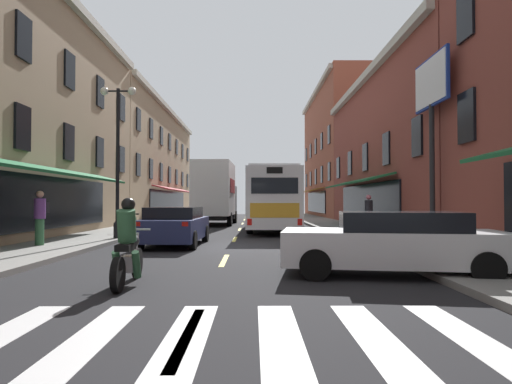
{
  "coord_description": "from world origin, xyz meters",
  "views": [
    {
      "loc": [
        0.78,
        -15.14,
        1.58
      ],
      "look_at": [
        0.93,
        7.96,
        2.11
      ],
      "focal_mm": 30.19,
      "sensor_mm": 36.0,
      "label": 1
    }
  ],
  "objects_px": {
    "box_truck": "(216,194)",
    "sedan_near": "(175,226)",
    "billboard_sign": "(431,103)",
    "pedestrian_mid": "(369,213)",
    "pedestrian_near": "(40,216)",
    "bicycle_near": "(132,225)",
    "transit_bus": "(272,199)",
    "sedan_mid": "(393,242)",
    "sedan_far": "(224,211)",
    "motorcycle_rider": "(128,248)",
    "street_lamp_twin": "(118,155)"
  },
  "relations": [
    {
      "from": "transit_bus",
      "to": "sedan_near",
      "type": "distance_m",
      "value": 9.85
    },
    {
      "from": "billboard_sign",
      "to": "pedestrian_near",
      "type": "xyz_separation_m",
      "value": [
        -13.37,
        -0.63,
        -3.97
      ]
    },
    {
      "from": "billboard_sign",
      "to": "sedan_mid",
      "type": "xyz_separation_m",
      "value": [
        -3.25,
        -5.74,
        -4.36
      ]
    },
    {
      "from": "sedan_mid",
      "to": "bicycle_near",
      "type": "bearing_deg",
      "value": 129.36
    },
    {
      "from": "sedan_near",
      "to": "sedan_mid",
      "type": "distance_m",
      "value": 8.63
    },
    {
      "from": "box_truck",
      "to": "pedestrian_near",
      "type": "xyz_separation_m",
      "value": [
        -4.54,
        -15.02,
        -1.02
      ]
    },
    {
      "from": "billboard_sign",
      "to": "sedan_mid",
      "type": "height_order",
      "value": "billboard_sign"
    },
    {
      "from": "sedan_far",
      "to": "pedestrian_mid",
      "type": "height_order",
      "value": "pedestrian_mid"
    },
    {
      "from": "bicycle_near",
      "to": "transit_bus",
      "type": "bearing_deg",
      "value": 36.68
    },
    {
      "from": "sedan_mid",
      "to": "pedestrian_mid",
      "type": "distance_m",
      "value": 10.63
    },
    {
      "from": "sedan_mid",
      "to": "bicycle_near",
      "type": "height_order",
      "value": "sedan_mid"
    },
    {
      "from": "billboard_sign",
      "to": "sedan_far",
      "type": "height_order",
      "value": "billboard_sign"
    },
    {
      "from": "sedan_near",
      "to": "street_lamp_twin",
      "type": "distance_m",
      "value": 4.12
    },
    {
      "from": "sedan_mid",
      "to": "pedestrian_mid",
      "type": "xyz_separation_m",
      "value": [
        2.27,
        10.38,
        0.34
      ]
    },
    {
      "from": "pedestrian_mid",
      "to": "street_lamp_twin",
      "type": "bearing_deg",
      "value": -50.24
    },
    {
      "from": "transit_bus",
      "to": "street_lamp_twin",
      "type": "distance_m",
      "value": 10.0
    },
    {
      "from": "transit_bus",
      "to": "sedan_far",
      "type": "height_order",
      "value": "transit_bus"
    },
    {
      "from": "pedestrian_mid",
      "to": "billboard_sign",
      "type": "bearing_deg",
      "value": 39.1
    },
    {
      "from": "transit_bus",
      "to": "pedestrian_mid",
      "type": "relative_size",
      "value": 6.62
    },
    {
      "from": "motorcycle_rider",
      "to": "pedestrian_mid",
      "type": "distance_m",
      "value": 13.75
    },
    {
      "from": "box_truck",
      "to": "sedan_far",
      "type": "distance_m",
      "value": 11.62
    },
    {
      "from": "sedan_mid",
      "to": "sedan_near",
      "type": "bearing_deg",
      "value": 132.59
    },
    {
      "from": "transit_bus",
      "to": "street_lamp_twin",
      "type": "bearing_deg",
      "value": -131.51
    },
    {
      "from": "transit_bus",
      "to": "billboard_sign",
      "type": "bearing_deg",
      "value": -61.63
    },
    {
      "from": "billboard_sign",
      "to": "pedestrian_mid",
      "type": "distance_m",
      "value": 6.21
    },
    {
      "from": "transit_bus",
      "to": "pedestrian_mid",
      "type": "bearing_deg",
      "value": -49.79
    },
    {
      "from": "pedestrian_near",
      "to": "billboard_sign",
      "type": "bearing_deg",
      "value": -164.47
    },
    {
      "from": "billboard_sign",
      "to": "sedan_near",
      "type": "relative_size",
      "value": 1.48
    },
    {
      "from": "motorcycle_rider",
      "to": "bicycle_near",
      "type": "relative_size",
      "value": 1.21
    },
    {
      "from": "box_truck",
      "to": "sedan_near",
      "type": "distance_m",
      "value": 13.86
    },
    {
      "from": "sedan_far",
      "to": "pedestrian_near",
      "type": "distance_m",
      "value": 26.9
    },
    {
      "from": "box_truck",
      "to": "sedan_mid",
      "type": "relative_size",
      "value": 1.51
    },
    {
      "from": "transit_bus",
      "to": "sedan_mid",
      "type": "relative_size",
      "value": 2.41
    },
    {
      "from": "transit_bus",
      "to": "pedestrian_mid",
      "type": "height_order",
      "value": "transit_bus"
    },
    {
      "from": "bicycle_near",
      "to": "pedestrian_near",
      "type": "height_order",
      "value": "pedestrian_near"
    },
    {
      "from": "billboard_sign",
      "to": "motorcycle_rider",
      "type": "relative_size",
      "value": 3.15
    },
    {
      "from": "pedestrian_near",
      "to": "street_lamp_twin",
      "type": "distance_m",
      "value": 4.06
    },
    {
      "from": "box_truck",
      "to": "street_lamp_twin",
      "type": "distance_m",
      "value": 12.59
    },
    {
      "from": "bicycle_near",
      "to": "box_truck",
      "type": "bearing_deg",
      "value": 73.09
    },
    {
      "from": "billboard_sign",
      "to": "pedestrian_mid",
      "type": "height_order",
      "value": "billboard_sign"
    },
    {
      "from": "sedan_near",
      "to": "pedestrian_near",
      "type": "distance_m",
      "value": 4.46
    },
    {
      "from": "street_lamp_twin",
      "to": "motorcycle_rider",
      "type": "bearing_deg",
      "value": -71.28
    },
    {
      "from": "sedan_mid",
      "to": "sedan_far",
      "type": "distance_m",
      "value": 32.2
    },
    {
      "from": "sedan_mid",
      "to": "bicycle_near",
      "type": "relative_size",
      "value": 2.83
    },
    {
      "from": "sedan_mid",
      "to": "bicycle_near",
      "type": "xyz_separation_m",
      "value": [
        -8.54,
        10.41,
        -0.21
      ]
    },
    {
      "from": "sedan_far",
      "to": "street_lamp_twin",
      "type": "height_order",
      "value": "street_lamp_twin"
    },
    {
      "from": "billboard_sign",
      "to": "bicycle_near",
      "type": "height_order",
      "value": "billboard_sign"
    },
    {
      "from": "sedan_mid",
      "to": "sedan_far",
      "type": "bearing_deg",
      "value": 100.45
    },
    {
      "from": "pedestrian_near",
      "to": "bicycle_near",
      "type": "bearing_deg",
      "value": -93.76
    },
    {
      "from": "street_lamp_twin",
      "to": "pedestrian_near",
      "type": "bearing_deg",
      "value": -120.34
    }
  ]
}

